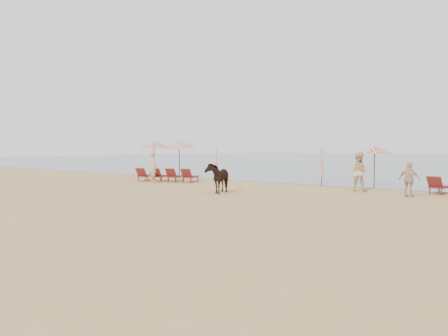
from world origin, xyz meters
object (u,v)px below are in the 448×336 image
object	(u,v)px
umbrella_open_right	(375,150)
umbrella_closed_left	(216,161)
umbrella_open_left_b	(179,144)
cow	(218,178)
beachgoer_left	(153,166)
beachgoer_right_a	(358,172)
umbrella_closed_right	(322,163)
lounger_cluster_left	(167,175)
beachgoer_right_b	(409,180)
umbrella_open_left_a	(154,144)

from	to	relation	value
umbrella_open_right	umbrella_closed_left	size ratio (longest dim) A/B	1.08
umbrella_open_left_b	umbrella_open_right	distance (m)	12.31
cow	umbrella_open_right	bearing A→B (deg)	33.62
umbrella_open_left_b	beachgoer_left	size ratio (longest dim) A/B	1.42
umbrella_open_left_b	beachgoer_right_a	size ratio (longest dim) A/B	1.45
umbrella_closed_right	lounger_cluster_left	bearing A→B (deg)	-163.18
umbrella_closed_left	cow	world-z (taller)	umbrella_closed_left
beachgoer_left	umbrella_open_right	bearing A→B (deg)	-137.13
umbrella_closed_right	beachgoer_right_b	size ratio (longest dim) A/B	1.37
lounger_cluster_left	umbrella_closed_right	world-z (taller)	umbrella_closed_right
umbrella_closed_left	umbrella_closed_right	distance (m)	6.87
umbrella_closed_right	cow	world-z (taller)	umbrella_closed_right
umbrella_open_right	lounger_cluster_left	bearing A→B (deg)	-170.36
lounger_cluster_left	beachgoer_left	size ratio (longest dim) A/B	2.05
umbrella_closed_right	beachgoer_left	size ratio (longest dim) A/B	1.07
umbrella_open_left_b	lounger_cluster_left	bearing A→B (deg)	-71.84
cow	beachgoer_left	bearing A→B (deg)	144.80
umbrella_open_left_a	umbrella_open_left_b	xyz separation A→B (m)	(2.99, -0.61, -0.02)
umbrella_open_left_b	umbrella_closed_left	size ratio (longest dim) A/B	1.34
lounger_cluster_left	umbrella_open_left_a	bearing A→B (deg)	126.65
umbrella_open_left_a	cow	distance (m)	11.46
beachgoer_left	cow	bearing A→B (deg)	-175.73
cow	beachgoer_left	distance (m)	6.77
umbrella_open_right	umbrella_closed_right	xyz separation A→B (m)	(-2.52, -0.82, -0.71)
umbrella_open_left_b	beachgoer_right_a	bearing A→B (deg)	-8.22
umbrella_open_left_a	umbrella_closed_right	size ratio (longest dim) A/B	1.29
umbrella_closed_right	beachgoer_right_a	xyz separation A→B (m)	(2.28, -1.37, -0.32)
beachgoer_left	umbrella_closed_left	bearing A→B (deg)	-104.08
umbrella_open_left_a	umbrella_open_right	distance (m)	15.25
umbrella_closed_left	beachgoer_right_a	distance (m)	9.22
umbrella_closed_left	umbrella_closed_right	xyz separation A→B (m)	(6.87, 0.19, 0.01)
umbrella_closed_right	beachgoer_right_a	bearing A→B (deg)	-31.02
umbrella_open_right	umbrella_closed_left	bearing A→B (deg)	178.71
cow	beachgoer_right_b	size ratio (longest dim) A/B	1.12
umbrella_closed_left	beachgoer_right_a	world-z (taller)	umbrella_closed_left
umbrella_open_left_b	beachgoer_right_b	distance (m)	14.55
lounger_cluster_left	beachgoer_right_b	bearing A→B (deg)	-16.27
lounger_cluster_left	umbrella_open_left_a	distance (m)	5.17
lounger_cluster_left	umbrella_open_left_b	size ratio (longest dim) A/B	1.44
lounger_cluster_left	cow	xyz separation A→B (m)	(5.92, -2.90, 0.30)
lounger_cluster_left	umbrella_open_left_b	bearing A→B (deg)	94.62
umbrella_open_right	umbrella_closed_right	distance (m)	2.75
umbrella_closed_left	beachgoer_left	xyz separation A→B (m)	(-2.42, -3.16, -0.29)
lounger_cluster_left	beachgoer_right_b	xyz separation A→B (m)	(13.45, 0.29, 0.34)
beachgoer_right_b	lounger_cluster_left	bearing A→B (deg)	16.15
beachgoer_left	beachgoer_right_a	bearing A→B (deg)	-146.87
beachgoer_left	beachgoer_right_b	distance (m)	13.95
lounger_cluster_left	beachgoer_right_a	xyz separation A→B (m)	(11.10, 1.30, 0.53)
umbrella_open_left_a	beachgoer_right_b	size ratio (longest dim) A/B	1.78
umbrella_open_left_a	beachgoer_right_b	bearing A→B (deg)	2.95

